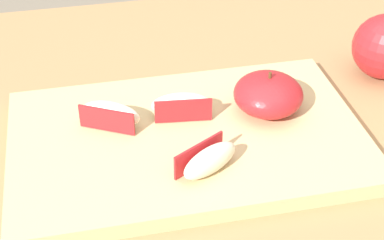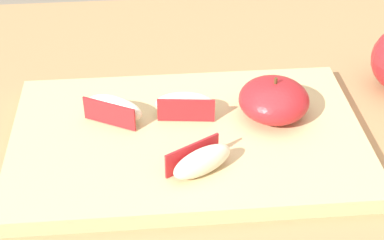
{
  "view_description": "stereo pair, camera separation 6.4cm",
  "coord_description": "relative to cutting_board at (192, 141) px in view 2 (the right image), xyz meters",
  "views": [
    {
      "loc": [
        -0.1,
        -0.51,
        1.14
      ],
      "look_at": [
        0.0,
        -0.0,
        0.76
      ],
      "focal_mm": 55.11,
      "sensor_mm": 36.0,
      "label": 1
    },
    {
      "loc": [
        -0.04,
        -0.52,
        1.14
      ],
      "look_at": [
        0.0,
        -0.0,
        0.76
      ],
      "focal_mm": 55.11,
      "sensor_mm": 36.0,
      "label": 2
    }
  ],
  "objects": [
    {
      "name": "dining_table",
      "position": [
        -0.0,
        0.0,
        -0.11
      ],
      "size": [
        1.38,
        0.78,
        0.72
      ],
      "color": "#9E754C",
      "rests_on": "ground_plane"
    },
    {
      "name": "cutting_board",
      "position": [
        0.0,
        0.0,
        0.0
      ],
      "size": [
        0.39,
        0.25,
        0.02
      ],
      "color": "tan",
      "rests_on": "dining_table"
    },
    {
      "name": "apple_half_skin_up",
      "position": [
        0.1,
        0.03,
        0.03
      ],
      "size": [
        0.08,
        0.08,
        0.05
      ],
      "color": "#B21E23",
      "rests_on": "cutting_board"
    },
    {
      "name": "apple_wedge_middle",
      "position": [
        -0.09,
        0.04,
        0.02
      ],
      "size": [
        0.07,
        0.05,
        0.03
      ],
      "color": "#F4EACC",
      "rests_on": "cutting_board"
    },
    {
      "name": "apple_wedge_left",
      "position": [
        0.0,
        -0.06,
        0.02
      ],
      "size": [
        0.07,
        0.05,
        0.03
      ],
      "color": "#F4EACC",
      "rests_on": "cutting_board"
    },
    {
      "name": "apple_wedge_back",
      "position": [
        -0.0,
        0.04,
        0.02
      ],
      "size": [
        0.07,
        0.03,
        0.03
      ],
      "color": "#F4EACC",
      "rests_on": "cutting_board"
    }
  ]
}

